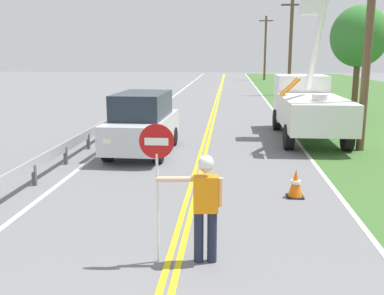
{
  "coord_description": "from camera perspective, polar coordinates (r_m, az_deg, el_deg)",
  "views": [
    {
      "loc": [
        0.88,
        -2.99,
        3.41
      ],
      "look_at": [
        0.01,
        7.37,
        1.2
      ],
      "focal_mm": 41.51,
      "sensor_mm": 36.0,
      "label": 1
    }
  ],
  "objects": [
    {
      "name": "utility_pole_far",
      "position": [
        59.63,
        9.39,
        12.63
      ],
      "size": [
        1.8,
        0.28,
        8.12
      ],
      "color": "brown",
      "rests_on": "ground"
    },
    {
      "name": "utility_bucket_truck",
      "position": [
        18.85,
        14.62,
        5.56
      ],
      "size": [
        2.69,
        6.82,
        5.72
      ],
      "color": "white",
      "rests_on": "ground"
    },
    {
      "name": "edge_line_right",
      "position": [
        23.4,
        11.43,
        3.39
      ],
      "size": [
        0.12,
        110.0,
        0.01
      ],
      "primitive_type": "cube",
      "color": "silver",
      "rests_on": "ground"
    },
    {
      "name": "utility_pole_near",
      "position": [
        16.75,
        21.76,
        13.19
      ],
      "size": [
        1.8,
        0.28,
        7.64
      ],
      "color": "brown",
      "rests_on": "ground"
    },
    {
      "name": "centerline_yellow_right",
      "position": [
        23.25,
        2.79,
        3.56
      ],
      "size": [
        0.11,
        110.0,
        0.01
      ],
      "primitive_type": "cube",
      "color": "yellow",
      "rests_on": "ground"
    },
    {
      "name": "utility_pole_mid",
      "position": [
        38.31,
        12.55,
        12.76
      ],
      "size": [
        1.8,
        0.28,
        7.87
      ],
      "color": "brown",
      "rests_on": "ground"
    },
    {
      "name": "oncoming_suv_nearest",
      "position": [
        15.46,
        -6.37,
        3.18
      ],
      "size": [
        2.05,
        4.66,
        2.1
      ],
      "color": "silver",
      "rests_on": "ground"
    },
    {
      "name": "roadside_tree_verge",
      "position": [
        25.74,
        20.68,
        13.16
      ],
      "size": [
        3.0,
        3.0,
        5.9
      ],
      "color": "brown",
      "rests_on": "ground"
    },
    {
      "name": "guardrail_left_shoulder",
      "position": [
        19.74,
        -10.19,
        3.39
      ],
      "size": [
        0.1,
        32.0,
        0.71
      ],
      "color": "#9EA0A3",
      "rests_on": "ground"
    },
    {
      "name": "centerline_yellow_left",
      "position": [
        23.26,
        2.35,
        3.56
      ],
      "size": [
        0.11,
        110.0,
        0.01
      ],
      "primitive_type": "cube",
      "color": "yellow",
      "rests_on": "ground"
    },
    {
      "name": "stop_sign_paddle",
      "position": [
        7.09,
        -4.53,
        -1.92
      ],
      "size": [
        0.56,
        0.04,
        2.33
      ],
      "color": "silver",
      "rests_on": "ground"
    },
    {
      "name": "traffic_cone_lead",
      "position": [
        11.0,
        13.17,
        -4.56
      ],
      "size": [
        0.4,
        0.4,
        0.7
      ],
      "color": "orange",
      "rests_on": "ground"
    },
    {
      "name": "flagger_worker",
      "position": [
        7.26,
        1.67,
        -6.99
      ],
      "size": [
        1.08,
        0.28,
        1.83
      ],
      "color": "#1E2338",
      "rests_on": "ground"
    },
    {
      "name": "edge_line_left",
      "position": [
        23.66,
        -6.19,
        3.65
      ],
      "size": [
        0.12,
        110.0,
        0.01
      ],
      "primitive_type": "cube",
      "color": "silver",
      "rests_on": "ground"
    }
  ]
}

